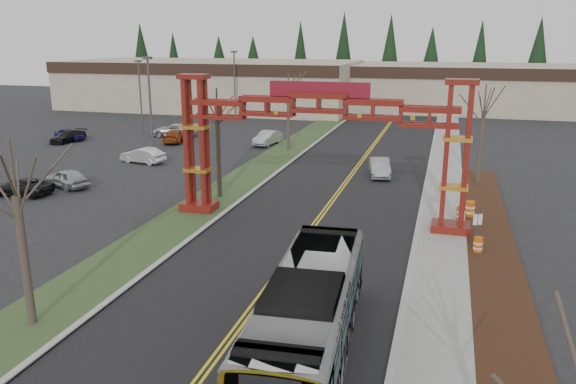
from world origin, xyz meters
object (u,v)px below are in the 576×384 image
(gateway_arch, at_px, (319,126))
(barrel_south, at_px, (478,245))
(parked_car_far_c, at_px, (68,136))
(barrel_north, at_px, (470,210))
(transit_bus, at_px, (309,317))
(parked_car_near_a, at_px, (67,178))
(parked_car_far_b, at_px, (174,130))
(parked_car_near_b, at_px, (143,155))
(bare_tree_median_far, at_px, (288,96))
(light_pole_far, at_px, (235,80))
(silver_sedan, at_px, (380,167))
(bare_tree_median_mid, at_px, (217,119))
(street_sign, at_px, (477,225))
(retail_building_west, at_px, (213,84))
(parked_car_mid_b, at_px, (70,134))
(parked_car_near_c, at_px, (21,187))
(parked_car_far_a, at_px, (268,138))
(parked_car_mid_a, at_px, (176,136))
(bare_tree_right_far, at_px, (484,111))
(bare_tree_median_near, at_px, (16,197))
(retail_building_east, at_px, (467,87))
(light_pole_near, at_px, (150,100))
(barrel_mid, at_px, (460,214))
(light_pole_mid, at_px, (140,92))

(gateway_arch, relative_size, barrel_south, 19.88)
(parked_car_far_c, bearing_deg, barrel_north, -11.58)
(transit_bus, xyz_separation_m, barrel_north, (5.97, 18.66, -1.13))
(parked_car_near_a, relative_size, parked_car_far_b, 0.81)
(parked_car_near_b, bearing_deg, bare_tree_median_far, 140.75)
(gateway_arch, distance_m, light_pole_far, 46.79)
(silver_sedan, xyz_separation_m, bare_tree_median_mid, (-10.27, -9.52, 4.87))
(parked_car_near_b, distance_m, street_sign, 32.19)
(retail_building_west, relative_size, transit_bus, 3.83)
(transit_bus, height_order, parked_car_mid_b, transit_bus)
(parked_car_near_b, height_order, parked_car_near_c, parked_car_near_b)
(retail_building_west, height_order, parked_car_far_b, retail_building_west)
(parked_car_far_a, relative_size, bare_tree_median_mid, 0.58)
(transit_bus, height_order, parked_car_near_a, transit_bus)
(transit_bus, bearing_deg, parked_car_mid_a, 118.68)
(bare_tree_right_far, bearing_deg, parked_car_far_b, 157.51)
(street_sign, relative_size, barrel_north, 1.97)
(retail_building_west, bearing_deg, transit_bus, -64.39)
(bare_tree_right_far, xyz_separation_m, barrel_south, (-0.58, -15.38, -5.24))
(parked_car_near_a, bearing_deg, bare_tree_median_mid, 115.89)
(transit_bus, bearing_deg, barrel_south, 59.30)
(bare_tree_median_near, xyz_separation_m, barrel_north, (17.18, 19.22, -4.75))
(bare_tree_median_near, xyz_separation_m, bare_tree_right_far, (18.00, 28.28, 0.40))
(parked_car_near_a, bearing_deg, retail_building_east, 175.67)
(light_pole_near, bearing_deg, bare_tree_median_mid, -44.34)
(barrel_south, bearing_deg, barrel_mid, 98.80)
(bare_tree_right_far, height_order, barrel_north, bare_tree_right_far)
(bare_tree_median_near, bearing_deg, barrel_north, 48.21)
(gateway_arch, xyz_separation_m, barrel_mid, (8.57, 2.49, -5.52))
(parked_car_mid_a, bearing_deg, retail_building_west, -84.53)
(bare_tree_median_mid, relative_size, light_pole_near, 0.82)
(parked_car_mid_a, xyz_separation_m, parked_car_far_a, (10.14, 1.32, 0.05))
(parked_car_far_b, xyz_separation_m, barrel_mid, (31.70, -23.64, -0.25))
(parked_car_mid_a, relative_size, street_sign, 2.22)
(retail_building_west, height_order, barrel_north, retail_building_west)
(light_pole_near, relative_size, street_sign, 4.40)
(silver_sedan, distance_m, bare_tree_median_mid, 14.83)
(retail_building_east, distance_m, parked_car_near_b, 57.74)
(parked_car_far_a, height_order, barrel_south, parked_car_far_a)
(barrel_south, height_order, barrel_mid, barrel_mid)
(light_pole_mid, relative_size, barrel_mid, 9.21)
(street_sign, bearing_deg, retail_building_west, 124.66)
(parked_car_near_a, height_order, light_pole_mid, light_pole_mid)
(parked_car_mid_b, distance_m, parked_car_far_a, 22.42)
(retail_building_east, xyz_separation_m, silver_sedan, (-7.73, -48.92, -2.78))
(retail_building_east, bearing_deg, parked_car_near_c, -117.40)
(retail_building_west, bearing_deg, silver_sedan, -51.74)
(bare_tree_median_near, bearing_deg, retail_building_east, 76.98)
(parked_car_near_c, relative_size, bare_tree_median_near, 0.60)
(parked_car_near_a, distance_m, parked_car_far_c, 20.63)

